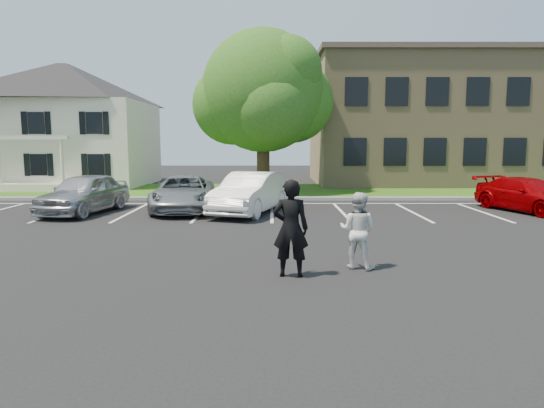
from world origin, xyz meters
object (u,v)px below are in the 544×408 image
(office_building, at_px, (479,121))
(car_silver_west, at_px, (84,193))
(house, at_px, (66,125))
(tree, at_px, (265,94))
(car_silver_minivan, at_px, (184,193))
(man_black_suit, at_px, (291,228))
(car_white_sedan, at_px, (250,193))
(man_white_shirt, at_px, (358,230))
(car_red_compact, at_px, (528,195))

(office_building, relative_size, car_silver_west, 4.85)
(house, bearing_deg, car_silver_west, -65.12)
(house, height_order, tree, tree)
(car_silver_minivan, bearing_deg, office_building, 32.43)
(man_black_suit, xyz_separation_m, car_white_sedan, (-1.23, 8.91, -0.22))
(office_building, bearing_deg, man_black_suit, -120.46)
(tree, relative_size, man_black_suit, 4.30)
(man_black_suit, bearing_deg, office_building, -115.57)
(office_building, height_order, tree, tree)
(office_building, distance_m, man_white_shirt, 25.75)
(office_building, height_order, car_silver_minivan, office_building)
(car_silver_west, relative_size, car_silver_minivan, 0.90)
(tree, height_order, car_red_compact, tree)
(car_white_sedan, height_order, car_red_compact, car_white_sedan)
(house, distance_m, car_red_compact, 26.26)
(man_white_shirt, xyz_separation_m, car_red_compact, (8.36, 8.69, -0.18))
(house, distance_m, car_white_sedan, 17.49)
(car_silver_minivan, distance_m, car_white_sedan, 2.81)
(tree, height_order, car_silver_minivan, tree)
(office_building, xyz_separation_m, car_white_sedan, (-14.85, -14.23, -3.36))
(car_silver_west, xyz_separation_m, car_silver_minivan, (3.79, 0.64, -0.08))
(car_white_sedan, bearing_deg, man_black_suit, -63.71)
(house, bearing_deg, car_white_sedan, -45.15)
(office_building, xyz_separation_m, man_white_shirt, (-12.10, -22.49, -3.30))
(house, relative_size, tree, 1.17)
(tree, bearing_deg, car_silver_west, -131.06)
(house, relative_size, car_silver_west, 2.23)
(man_white_shirt, bearing_deg, car_red_compact, -108.64)
(tree, relative_size, car_silver_west, 1.91)
(car_silver_minivan, bearing_deg, tree, 61.43)
(man_black_suit, xyz_separation_m, car_silver_minivan, (-3.95, 9.61, -0.31))
(house, xyz_separation_m, office_building, (27.00, 2.02, 0.33))
(car_silver_west, relative_size, car_red_compact, 1.00)
(car_white_sedan, bearing_deg, tree, 105.12)
(office_building, relative_size, man_white_shirt, 13.12)
(tree, height_order, car_silver_west, tree)
(office_building, bearing_deg, car_silver_west, -146.41)
(house, xyz_separation_m, man_black_suit, (13.39, -21.13, -2.81))
(man_white_shirt, bearing_deg, man_black_suit, 48.92)
(house, xyz_separation_m, car_red_compact, (23.26, -11.78, -3.16))
(man_black_suit, height_order, car_silver_minivan, man_black_suit)
(man_black_suit, bearing_deg, car_white_sedan, -77.23)
(car_silver_minivan, bearing_deg, man_black_suit, -72.83)
(office_building, relative_size, man_black_suit, 10.95)
(office_building, relative_size, car_red_compact, 4.83)
(house, relative_size, car_silver_minivan, 2.02)
(man_black_suit, height_order, car_silver_west, man_black_suit)
(office_building, height_order, car_red_compact, office_building)
(office_building, distance_m, car_silver_west, 25.86)
(house, height_order, man_white_shirt, house)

